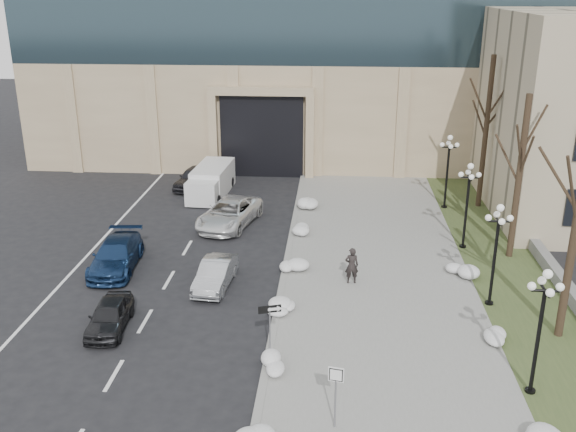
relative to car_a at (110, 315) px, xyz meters
name	(u,v)px	position (x,y,z in m)	size (l,w,h in m)	color
sidewalk	(378,286)	(11.24, 4.71, -0.55)	(9.00, 40.00, 0.12)	gray
curb	(283,283)	(6.74, 4.71, -0.54)	(0.30, 40.00, 0.14)	gray
grass_strip	(519,291)	(17.74, 4.71, -0.56)	(4.00, 40.00, 0.10)	#364422
stone_wall	(551,268)	(19.74, 6.71, -0.26)	(0.50, 30.00, 0.70)	gray
car_a	(110,315)	(0.00, 0.00, 0.00)	(1.45, 3.60, 1.23)	black
car_b	(215,274)	(3.63, 4.22, 0.02)	(1.35, 3.86, 1.27)	#A2A5A9
car_c	(116,255)	(-1.66, 5.81, 0.11)	(2.03, 5.00, 1.45)	navy
car_d	(229,213)	(2.98, 12.27, 0.15)	(2.54, 5.50, 1.53)	white
car_e	(194,178)	(-0.65, 19.44, 0.12)	(1.73, 4.29, 1.46)	#2A2A2E
pedestrian	(352,265)	(9.98, 4.85, 0.39)	(0.65, 0.43, 1.77)	black
box_truck	(211,182)	(0.80, 18.01, 0.30)	(2.39, 6.02, 1.88)	silver
one_way_sign	(274,316)	(6.98, -1.97, 1.37)	(0.90, 0.37, 2.40)	slate
keep_sign	(336,385)	(9.28, -5.70, 1.09)	(0.49, 0.14, 2.31)	slate
snow_clump_c	(269,364)	(6.87, -2.57, -0.31)	(1.10, 1.60, 0.36)	silver
snow_clump_d	(285,307)	(7.08, 1.89, -0.31)	(1.10, 1.60, 0.36)	silver
snow_clump_e	(291,266)	(7.04, 6.14, -0.31)	(1.10, 1.60, 0.36)	silver
snow_clump_f	(298,231)	(7.11, 10.94, -0.31)	(1.10, 1.60, 0.36)	silver
snow_clump_g	(302,204)	(7.08, 15.61, -0.31)	(1.10, 1.60, 0.36)	silver
snow_clump_i	(490,335)	(15.40, 0.14, -0.31)	(1.10, 1.60, 0.36)	silver
snow_clump_j	(459,272)	(15.22, 6.07, -0.31)	(1.10, 1.60, 0.36)	silver
snow_clump_l	(311,205)	(7.61, 15.50, -0.31)	(1.10, 1.60, 0.36)	silver
lamppost_a	(541,316)	(16.04, -3.29, 2.46)	(1.18, 1.18, 4.76)	black
lamppost_b	(496,242)	(16.04, 3.21, 2.46)	(1.18, 1.18, 4.76)	black
lamppost_c	(468,194)	(16.04, 9.71, 2.46)	(1.18, 1.18, 4.76)	black
lamppost_d	(448,162)	(16.04, 16.21, 2.46)	(1.18, 1.18, 4.76)	black
tree_mid	(522,155)	(18.24, 8.71, 4.89)	(3.20, 3.20, 8.50)	black
tree_far	(488,111)	(18.24, 16.71, 5.54)	(3.20, 3.20, 9.50)	black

